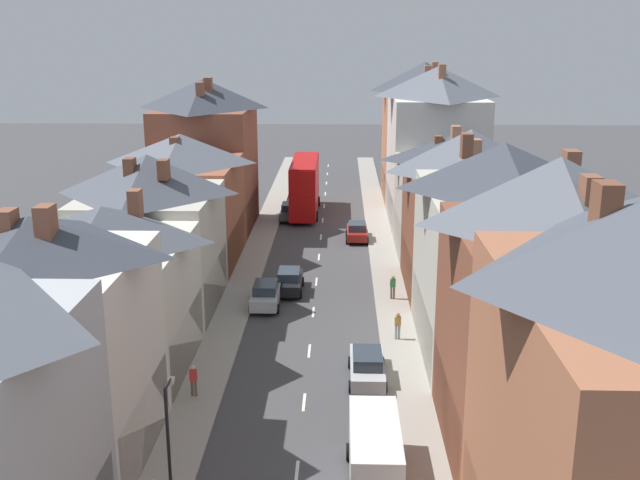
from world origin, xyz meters
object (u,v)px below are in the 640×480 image
Objects in this scene: double_decker_bus_lead at (305,185)px; car_parked_left_b at (357,231)px; delivery_van at (375,451)px; pedestrian_far_left at (393,286)px; car_near_blue at (367,366)px; pedestrian_mid_left at (193,379)px; car_near_silver at (290,211)px; pedestrian_mid_right at (398,324)px; car_mid_black at (266,294)px; street_lamp at (169,445)px; car_mid_white at (289,281)px.

double_decker_bus_lead is 10.96m from car_parked_left_b.
delivery_van is 20.83m from pedestrian_far_left.
car_parked_left_b is (0.00, 26.61, -0.02)m from car_near_blue.
pedestrian_mid_left is (-8.45, -2.20, 0.22)m from car_near_blue.
car_near_blue is at bearing -79.62° from car_near_silver.
double_decker_bus_lead is 31.92m from pedestrian_mid_right.
delivery_van is at bearing -38.47° from pedestrian_mid_left.
pedestrian_mid_right is (1.91, 5.07, 0.22)m from car_near_blue.
pedestrian_mid_left is at bearing -144.96° from pedestrian_mid_right.
car_parked_left_b is 30.03m from pedestrian_mid_left.
pedestrian_mid_right is at bearing 35.04° from pedestrian_mid_left.
car_mid_black is 0.82× the size of delivery_van.
car_parked_left_b is 0.74× the size of delivery_van.
pedestrian_mid_left reaches higher than car_mid_black.
pedestrian_mid_right is (6.82, -31.13, -1.78)m from double_decker_bus_lead.
car_near_blue is 1.08× the size of car_near_silver.
car_mid_black is 0.77× the size of street_lamp.
car_near_blue is 14.22m from car_mid_white.
car_near_blue is 1.08× the size of car_mid_white.
double_decker_bus_lead is at bearing 61.22° from car_near_silver.
delivery_van is at bearing -77.59° from car_mid_white.
car_near_silver is 0.98× the size of car_mid_black.
street_lamp is at bearing -158.47° from delivery_van.
pedestrian_far_left is (6.98, -24.39, -1.78)m from double_decker_bus_lead.
car_mid_black is 9.77m from pedestrian_mid_right.
car_near_blue is 1.17× the size of car_parked_left_b.
car_parked_left_b is 14.95m from pedestrian_far_left.
car_mid_white is 15.95m from pedestrian_mid_left.
pedestrian_mid_right is (8.11, -28.78, 0.23)m from car_near_silver.
double_decker_bus_lead is at bearing 117.12° from car_parked_left_b.
car_mid_black is 20.40m from delivery_van.
street_lamp is (-2.44, -48.01, 0.43)m from double_decker_bus_lead.
car_near_blue is at bearing -110.69° from pedestrian_mid_right.
street_lamp reaches higher than pedestrian_far_left.
car_parked_left_b is at bearing 68.94° from car_mid_black.
pedestrian_mid_left is at bearing -165.41° from car_near_blue.
pedestrian_far_left is (2.07, 11.81, 0.22)m from car_near_blue.
double_decker_bus_lead reaches higher than delivery_van.
car_mid_white is (-4.90, -13.26, 0.02)m from car_parked_left_b.
car_mid_black is at bearing -92.88° from double_decker_bus_lead.
car_parked_left_b is at bearing 79.17° from street_lamp.
car_near_blue is 12.20m from car_mid_black.
double_decker_bus_lead is 2.39× the size of car_near_blue.
double_decker_bus_lead is 2.53× the size of car_mid_black.
double_decker_bus_lead reaches higher than car_near_blue.
pedestrian_far_left is at bearing 84.30° from delivery_van.
pedestrian_far_left reaches higher than car_near_blue.
double_decker_bus_lead is at bearing 84.73° from pedestrian_mid_left.
pedestrian_mid_left is (-3.55, -15.55, 0.22)m from car_mid_white.
pedestrian_far_left is (2.07, -14.80, 0.24)m from car_parked_left_b.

